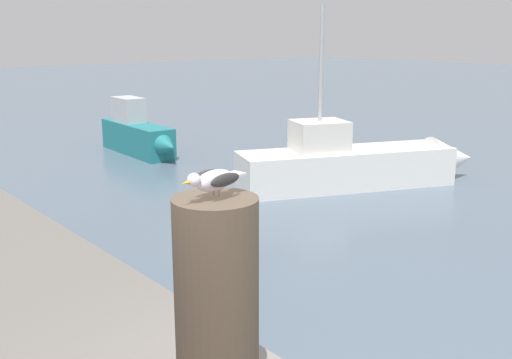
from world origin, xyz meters
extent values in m
cylinder|color=#382D23|center=(-0.75, -0.52, 1.96)|extent=(0.41, 0.41, 1.07)
cylinder|color=tan|center=(-0.77, -0.51, 2.51)|extent=(0.01, 0.01, 0.04)
cylinder|color=tan|center=(-0.74, -0.51, 2.51)|extent=(0.01, 0.01, 0.04)
ellipsoid|color=silver|center=(-0.75, -0.52, 2.58)|extent=(0.13, 0.24, 0.10)
sphere|color=silver|center=(-0.73, -0.65, 2.61)|extent=(0.06, 0.06, 0.06)
cone|color=gold|center=(-0.72, -0.70, 2.60)|extent=(0.03, 0.05, 0.02)
cube|color=silver|center=(-0.78, -0.38, 2.58)|extent=(0.09, 0.08, 0.01)
ellipsoid|color=#303030|center=(-0.81, -0.52, 2.59)|extent=(0.07, 0.19, 0.06)
ellipsoid|color=#303030|center=(-0.70, -0.50, 2.59)|extent=(0.07, 0.19, 0.06)
cube|color=#1E7075|center=(-13.14, 5.81, 0.42)|extent=(3.05, 0.91, 0.83)
cone|color=#1E7075|center=(-11.45, 5.72, 0.46)|extent=(0.71, 0.71, 0.68)
cube|color=#B2B2B7|center=(-13.60, 5.83, 1.17)|extent=(1.07, 0.65, 0.68)
cube|color=silver|center=(-6.95, 7.44, 0.41)|extent=(2.88, 4.79, 0.82)
cone|color=silver|center=(-5.95, 9.89, 0.45)|extent=(1.39, 1.39, 1.07)
cube|color=silver|center=(-7.20, 6.85, 1.15)|extent=(1.25, 1.35, 0.65)
cylinder|color=#A5A5A8|center=(-7.20, 6.85, 2.63)|extent=(0.08, 0.08, 2.32)
camera|label=1|loc=(1.43, -2.09, 3.24)|focal=41.89mm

